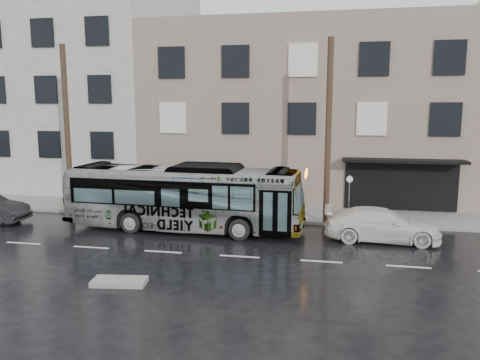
% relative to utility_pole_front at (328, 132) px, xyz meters
% --- Properties ---
extents(ground, '(120.00, 120.00, 0.00)m').
position_rel_utility_pole_front_xyz_m(ground, '(-6.50, -3.30, -4.65)').
color(ground, black).
rests_on(ground, ground).
extents(sidewalk, '(90.00, 3.60, 0.15)m').
position_rel_utility_pole_front_xyz_m(sidewalk, '(-6.50, 1.60, -4.58)').
color(sidewalk, gray).
rests_on(sidewalk, ground).
extents(building_taupe, '(20.00, 12.00, 11.00)m').
position_rel_utility_pole_front_xyz_m(building_taupe, '(-1.50, 9.40, 0.85)').
color(building_taupe, gray).
rests_on(building_taupe, ground).
extents(building_grey, '(26.00, 15.00, 16.00)m').
position_rel_utility_pole_front_xyz_m(building_grey, '(-24.50, 10.90, 3.35)').
color(building_grey, beige).
rests_on(building_grey, ground).
extents(utility_pole_front, '(0.30, 0.30, 9.00)m').
position_rel_utility_pole_front_xyz_m(utility_pole_front, '(0.00, 0.00, 0.00)').
color(utility_pole_front, '#443022').
rests_on(utility_pole_front, sidewalk).
extents(utility_pole_rear, '(0.30, 0.30, 9.00)m').
position_rel_utility_pole_front_xyz_m(utility_pole_rear, '(-14.00, 0.00, 0.00)').
color(utility_pole_rear, '#443022').
rests_on(utility_pole_rear, sidewalk).
extents(sign_post, '(0.06, 0.06, 2.40)m').
position_rel_utility_pole_front_xyz_m(sign_post, '(1.10, 0.00, -3.30)').
color(sign_post, slate).
rests_on(sign_post, sidewalk).
extents(bus, '(11.54, 3.10, 3.19)m').
position_rel_utility_pole_front_xyz_m(bus, '(-6.71, -2.28, -3.06)').
color(bus, '#B2B2B2').
rests_on(bus, ground).
extents(white_sedan, '(5.01, 2.09, 1.45)m').
position_rel_utility_pole_front_xyz_m(white_sedan, '(2.45, -2.43, -3.93)').
color(white_sedan, silver).
rests_on(white_sedan, ground).
extents(slush_pile, '(1.89, 1.04, 0.18)m').
position_rel_utility_pole_front_xyz_m(slush_pile, '(-6.71, -9.42, -4.56)').
color(slush_pile, gray).
rests_on(slush_pile, ground).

